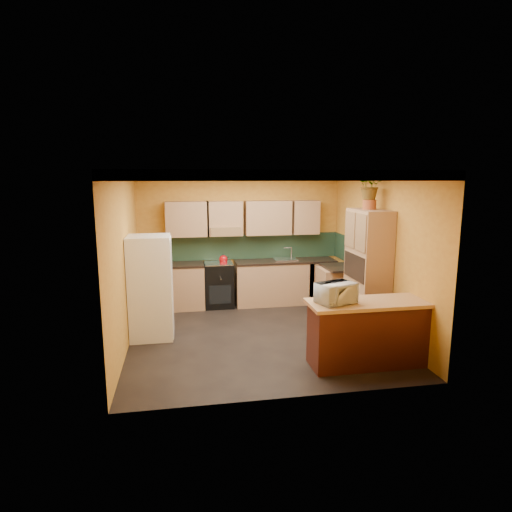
{
  "coord_description": "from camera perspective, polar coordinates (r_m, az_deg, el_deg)",
  "views": [
    {
      "loc": [
        -1.23,
        -6.72,
        2.62
      ],
      "look_at": [
        0.04,
        0.45,
        1.28
      ],
      "focal_mm": 30.0,
      "sensor_mm": 36.0,
      "label": 1
    }
  ],
  "objects": [
    {
      "name": "sink",
      "position": [
        8.94,
        3.91,
        -0.45
      ],
      "size": [
        0.48,
        0.4,
        0.03
      ],
      "primitive_type": "cube",
      "color": "silver",
      "rests_on": "countertop_back"
    },
    {
      "name": "fern",
      "position": [
        7.33,
        15.0,
        9.14
      ],
      "size": [
        0.48,
        0.43,
        0.48
      ],
      "primitive_type": "imported",
      "rotation": [
        0.0,
        0.0,
        0.15
      ],
      "color": "tan",
      "rests_on": "fern_pot"
    },
    {
      "name": "pantry",
      "position": [
        7.45,
        14.64,
        -2.07
      ],
      "size": [
        0.48,
        0.9,
        2.1
      ],
      "primitive_type": "cube",
      "color": "tan",
      "rests_on": "ground"
    },
    {
      "name": "bar_top",
      "position": [
        6.2,
        15.63,
        -6.0
      ],
      "size": [
        1.9,
        0.65,
        0.05
      ],
      "primitive_type": "cube",
      "color": "tan",
      "rests_on": "breakfast_bar"
    },
    {
      "name": "kettle",
      "position": [
        8.66,
        -4.38,
        -0.38
      ],
      "size": [
        0.19,
        0.19,
        0.18
      ],
      "primitive_type": null,
      "rotation": [
        0.0,
        0.0,
        -0.1
      ],
      "color": "#AC0B0F",
      "rests_on": "stove"
    },
    {
      "name": "fridge",
      "position": [
        7.22,
        -13.89,
        -4.06
      ],
      "size": [
        0.68,
        0.66,
        1.7
      ],
      "primitive_type": "cube",
      "color": "white",
      "rests_on": "ground"
    },
    {
      "name": "countertop_back",
      "position": [
        8.8,
        -1.0,
        -0.85
      ],
      "size": [
        3.65,
        0.62,
        0.04
      ],
      "primitive_type": "cube",
      "color": "black",
      "rests_on": "base_cabinets_back"
    },
    {
      "name": "base_cabinets_right",
      "position": [
        8.56,
        11.09,
        -4.52
      ],
      "size": [
        0.6,
        0.8,
        0.88
      ],
      "primitive_type": "cube",
      "color": "tan",
      "rests_on": "ground"
    },
    {
      "name": "microwave",
      "position": [
        5.93,
        10.6,
        -4.88
      ],
      "size": [
        0.59,
        0.49,
        0.28
      ],
      "primitive_type": "imported",
      "rotation": [
        0.0,
        0.0,
        0.34
      ],
      "color": "white",
      "rests_on": "bar_top"
    },
    {
      "name": "room_shell",
      "position": [
        7.13,
        0.1,
        6.16
      ],
      "size": [
        4.24,
        4.24,
        2.72
      ],
      "color": "black",
      "rests_on": "ground"
    },
    {
      "name": "base_cabinets_back",
      "position": [
        8.9,
        -0.99,
        -3.75
      ],
      "size": [
        3.65,
        0.6,
        0.88
      ],
      "primitive_type": "cube",
      "color": "tan",
      "rests_on": "ground"
    },
    {
      "name": "countertop_right",
      "position": [
        8.45,
        11.2,
        -1.51
      ],
      "size": [
        0.62,
        0.8,
        0.04
      ],
      "primitive_type": "cube",
      "color": "black",
      "rests_on": "base_cabinets_right"
    },
    {
      "name": "fern_pot",
      "position": [
        7.35,
        14.88,
        6.66
      ],
      "size": [
        0.22,
        0.22,
        0.16
      ],
      "primitive_type": "cylinder",
      "color": "#A14C27",
      "rests_on": "pantry"
    },
    {
      "name": "stove",
      "position": [
        8.82,
        -5.01,
        -3.82
      ],
      "size": [
        0.58,
        0.58,
        0.91
      ],
      "primitive_type": "cube",
      "color": "black",
      "rests_on": "ground"
    },
    {
      "name": "breakfast_bar",
      "position": [
        6.35,
        15.43,
        -10.04
      ],
      "size": [
        1.8,
        0.55,
        0.88
      ],
      "primitive_type": "cube",
      "color": "#4D1912",
      "rests_on": "ground"
    }
  ]
}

